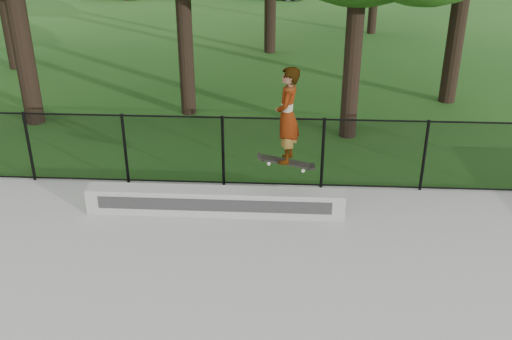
% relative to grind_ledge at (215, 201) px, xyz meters
% --- Properties ---
extents(grind_ledge, '(4.78, 0.40, 0.49)m').
position_rel_grind_ledge_xyz_m(grind_ledge, '(0.00, 0.00, 0.00)').
color(grind_ledge, '#B2B2AD').
rests_on(grind_ledge, concrete_slab).
extents(skater_airborne, '(0.83, 0.66, 1.84)m').
position_rel_grind_ledge_xyz_m(skater_airborne, '(1.30, -0.17, 1.74)').
color(skater_airborne, black).
rests_on(skater_airborne, ground).
extents(chainlink_fence, '(16.06, 0.06, 1.50)m').
position_rel_grind_ledge_xyz_m(chainlink_fence, '(0.02, 1.20, 0.51)').
color(chainlink_fence, black).
rests_on(chainlink_fence, concrete_slab).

